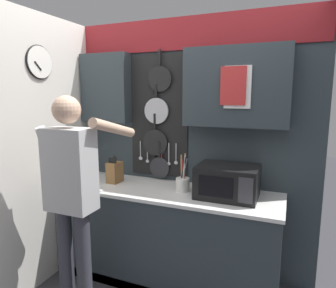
{
  "coord_description": "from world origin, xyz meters",
  "views": [
    {
      "loc": [
        1.04,
        -2.45,
        1.76
      ],
      "look_at": [
        -0.06,
        0.21,
        1.29
      ],
      "focal_mm": 32.0,
      "sensor_mm": 36.0,
      "label": 1
    }
  ],
  "objects_px": {
    "knife_block": "(115,172)",
    "utensil_crock": "(183,182)",
    "microwave": "(228,181)",
    "person": "(72,186)"
  },
  "relations": [
    {
      "from": "microwave",
      "to": "utensil_crock",
      "type": "bearing_deg",
      "value": 179.67
    },
    {
      "from": "microwave",
      "to": "person",
      "type": "relative_size",
      "value": 0.29
    },
    {
      "from": "microwave",
      "to": "utensil_crock",
      "type": "distance_m",
      "value": 0.41
    },
    {
      "from": "microwave",
      "to": "knife_block",
      "type": "distance_m",
      "value": 1.13
    },
    {
      "from": "knife_block",
      "to": "utensil_crock",
      "type": "relative_size",
      "value": 0.81
    },
    {
      "from": "utensil_crock",
      "to": "microwave",
      "type": "bearing_deg",
      "value": -0.33
    },
    {
      "from": "knife_block",
      "to": "utensil_crock",
      "type": "height_order",
      "value": "utensil_crock"
    },
    {
      "from": "utensil_crock",
      "to": "person",
      "type": "height_order",
      "value": "person"
    },
    {
      "from": "person",
      "to": "knife_block",
      "type": "bearing_deg",
      "value": 92.84
    },
    {
      "from": "knife_block",
      "to": "person",
      "type": "distance_m",
      "value": 0.67
    }
  ]
}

